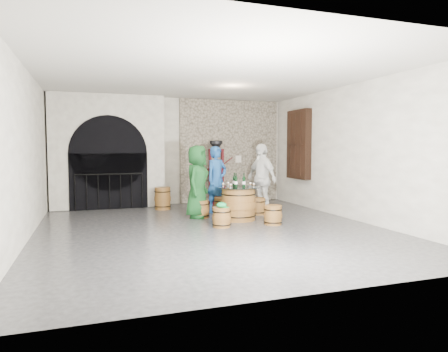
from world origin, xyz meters
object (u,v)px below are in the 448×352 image
object	(u,v)px
person_white	(261,179)
barrel_stool_far	(221,206)
person_green	(197,182)
barrel_table	(238,204)
barrel_stool_near_right	(273,215)
person_blue	(217,179)
side_barrel	(163,198)
corking_press	(216,167)
wine_bottle_left	(236,181)
barrel_stool_left	(201,209)
wine_bottle_center	(244,182)
barrel_stool_right	(258,206)
wine_bottle_right	(234,181)
barrel_stool_near_left	(222,217)

from	to	relation	value
person_white	barrel_stool_far	bearing A→B (deg)	-119.37
person_green	barrel_table	bearing A→B (deg)	-93.04
barrel_stool_near_right	person_blue	bearing A→B (deg)	108.40
person_green	side_barrel	distance (m)	1.77
person_blue	corking_press	xyz separation A→B (m)	(0.46, 1.51, 0.24)
barrel_stool_far	wine_bottle_left	size ratio (longest dim) A/B	1.32
barrel_table	corking_press	world-z (taller)	corking_press
barrel_stool_left	barrel_stool_far	bearing A→B (deg)	30.18
person_white	wine_bottle_center	bearing A→B (deg)	-60.17
barrel_stool_right	corking_press	world-z (taller)	corking_press
person_white	side_barrel	size ratio (longest dim) A/B	2.94
person_white	corking_press	xyz separation A→B (m)	(-0.57, 2.06, 0.21)
wine_bottle_left	corking_press	xyz separation A→B (m)	(0.38, 2.75, 0.20)
barrel_stool_far	barrel_stool_near_right	size ratio (longest dim) A/B	1.00
person_blue	wine_bottle_right	bearing A→B (deg)	-107.16
wine_bottle_left	side_barrel	distance (m)	2.66
barrel_stool_near_right	side_barrel	bearing A→B (deg)	123.06
barrel_stool_near_right	person_white	size ratio (longest dim) A/B	0.24
wine_bottle_left	barrel_stool_far	bearing A→B (deg)	92.65
barrel_stool_far	person_green	bearing A→B (deg)	-156.22
barrel_stool_far	barrel_stool_right	size ratio (longest dim) A/B	1.00
barrel_stool_far	barrel_stool_left	bearing A→B (deg)	-149.82
barrel_stool_far	barrel_stool_near_right	xyz separation A→B (m)	(0.64, -1.73, 0.00)
barrel_stool_right	person_white	bearing A→B (deg)	37.40
person_white	barrel_stool_near_left	bearing A→B (deg)	-62.80
person_blue	barrel_stool_near_right	bearing A→B (deg)	-94.50
barrel_stool_right	barrel_stool_near_left	world-z (taller)	same
barrel_stool_left	barrel_stool_near_left	world-z (taller)	same
person_green	corking_press	world-z (taller)	corking_press
barrel_stool_far	barrel_stool_right	distance (m)	0.94
side_barrel	barrel_stool_left	bearing A→B (deg)	-68.24
corking_press	person_blue	bearing A→B (deg)	-110.84
barrel_stool_right	person_green	xyz separation A→B (m)	(-1.59, 0.04, 0.67)
barrel_table	wine_bottle_left	bearing A→B (deg)	-166.71
barrel_table	person_green	world-z (taller)	person_green
barrel_stool_right	person_green	world-z (taller)	person_green
person_green	barrel_stool_near_right	bearing A→B (deg)	-102.53
wine_bottle_center	barrel_stool_far	bearing A→B (deg)	101.70
barrel_table	person_blue	size ratio (longest dim) A/B	0.58
person_green	wine_bottle_right	bearing A→B (deg)	-85.36
barrel_table	barrel_stool_right	size ratio (longest dim) A/B	2.37
barrel_stool_far	barrel_stool_near_left	size ratio (longest dim) A/B	1.00
person_white	wine_bottle_right	size ratio (longest dim) A/B	5.57
wine_bottle_right	person_blue	bearing A→B (deg)	95.74
barrel_stool_right	person_green	bearing A→B (deg)	178.45
wine_bottle_center	side_barrel	world-z (taller)	wine_bottle_center
barrel_stool_near_left	wine_bottle_center	world-z (taller)	wine_bottle_center
barrel_stool_far	corking_press	size ratio (longest dim) A/B	0.22
barrel_stool_far	person_green	world-z (taller)	person_green
barrel_stool_near_left	person_blue	size ratio (longest dim) A/B	0.25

